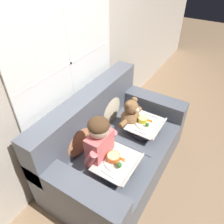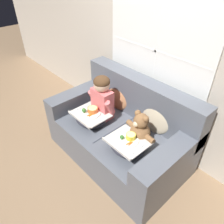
# 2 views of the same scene
# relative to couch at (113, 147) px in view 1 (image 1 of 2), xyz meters

# --- Properties ---
(ground_plane) EXTENTS (14.00, 14.00, 0.00)m
(ground_plane) POSITION_rel_couch_xyz_m (0.00, -0.07, -0.35)
(ground_plane) COLOR #8E7051
(wall_back_with_window) EXTENTS (8.00, 0.08, 2.60)m
(wall_back_with_window) POSITION_rel_couch_xyz_m (0.00, 0.53, 0.95)
(wall_back_with_window) COLOR #BCB2A3
(wall_back_with_window) RESTS_ON ground_plane
(couch) EXTENTS (1.70, 0.99, 0.97)m
(couch) POSITION_rel_couch_xyz_m (0.00, 0.00, 0.00)
(couch) COLOR #565B66
(couch) RESTS_ON ground_plane
(throw_pillow_behind_child) EXTENTS (0.39, 0.19, 0.41)m
(throw_pillow_behind_child) POSITION_rel_couch_xyz_m (-0.31, 0.24, 0.30)
(throw_pillow_behind_child) COLOR #B2754C
(throw_pillow_behind_child) RESTS_ON couch
(throw_pillow_behind_teddy) EXTENTS (0.41, 0.20, 0.42)m
(throw_pillow_behind_teddy) POSITION_rel_couch_xyz_m (0.31, 0.24, 0.30)
(throw_pillow_behind_teddy) COLOR #C1B293
(throw_pillow_behind_teddy) RESTS_ON couch
(child_figure) EXTENTS (0.40, 0.20, 0.56)m
(child_figure) POSITION_rel_couch_xyz_m (-0.31, -0.05, 0.42)
(child_figure) COLOR #DB6666
(child_figure) RESTS_ON couch
(teddy_bear) EXTENTS (0.41, 0.29, 0.38)m
(teddy_bear) POSITION_rel_couch_xyz_m (0.31, -0.05, 0.27)
(teddy_bear) COLOR brown
(teddy_bear) RESTS_ON couch
(lap_tray_child) EXTENTS (0.43, 0.36, 0.20)m
(lap_tray_child) POSITION_rel_couch_xyz_m (-0.32, -0.24, 0.18)
(lap_tray_child) COLOR #2D2D38
(lap_tray_child) RESTS_ON child_figure
(lap_tray_teddy) EXTENTS (0.41, 0.35, 0.19)m
(lap_tray_teddy) POSITION_rel_couch_xyz_m (0.31, -0.24, 0.18)
(lap_tray_teddy) COLOR #2D2D38
(lap_tray_teddy) RESTS_ON teddy_bear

